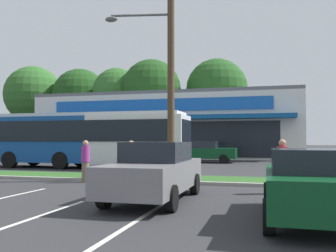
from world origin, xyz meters
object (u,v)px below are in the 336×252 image
at_px(utility_pole, 168,56).
at_px(pedestrian_near_bench, 283,166).
at_px(pedestrian_mid, 85,161).
at_px(pedestrian_far, 131,164).
at_px(car_3, 313,184).
at_px(car_1, 206,152).
at_px(car_4, 155,171).
at_px(city_bus, 85,138).

height_order(utility_pole, pedestrian_near_bench, utility_pole).
relative_size(pedestrian_near_bench, pedestrian_mid, 1.02).
relative_size(utility_pole, pedestrian_near_bench, 5.78).
xyz_separation_m(pedestrian_near_bench, pedestrian_far, (-5.06, -0.01, -0.02)).
bearing_deg(pedestrian_mid, car_3, 6.03).
bearing_deg(car_1, pedestrian_mid, -100.53).
distance_m(car_1, car_4, 17.42).
xyz_separation_m(utility_pole, pedestrian_far, (-0.51, -3.03, -4.42)).
bearing_deg(city_bus, pedestrian_near_bench, -35.53).
bearing_deg(pedestrian_far, pedestrian_near_bench, -40.12).
bearing_deg(utility_pole, car_1, 91.40).
bearing_deg(city_bus, car_3, -46.21).
relative_size(car_3, car_4, 0.89).
height_order(utility_pole, pedestrian_far, utility_pole).
xyz_separation_m(utility_pole, car_3, (4.98, -7.10, -4.48)).
height_order(city_bus, pedestrian_far, city_bus).
bearing_deg(car_3, car_1, 15.37).
height_order(car_3, car_4, car_4).
distance_m(city_bus, car_3, 16.54).
bearing_deg(city_bus, pedestrian_mid, -62.12).
xyz_separation_m(car_3, pedestrian_far, (-5.48, 4.07, 0.06)).
height_order(car_3, pedestrian_mid, pedestrian_mid).
bearing_deg(car_4, utility_pole, -168.68).
bearing_deg(car_1, city_bus, -130.24).
relative_size(car_1, pedestrian_near_bench, 2.58).
distance_m(car_3, pedestrian_near_bench, 4.10).
bearing_deg(utility_pole, car_3, -54.98).
distance_m(city_bus, car_4, 12.64).
distance_m(car_3, pedestrian_mid, 9.46).
xyz_separation_m(pedestrian_mid, pedestrian_far, (2.38, -1.20, -0.00)).
xyz_separation_m(car_4, pedestrian_far, (-1.57, 2.26, 0.01)).
distance_m(utility_pole, pedestrian_near_bench, 7.02).
bearing_deg(pedestrian_far, car_1, 48.94).
xyz_separation_m(utility_pole, pedestrian_mid, (-2.88, -1.83, -4.42)).
distance_m(utility_pole, pedestrian_mid, 5.59).
bearing_deg(car_3, pedestrian_far, 53.42).
distance_m(car_3, pedestrian_far, 6.83).
xyz_separation_m(car_3, pedestrian_near_bench, (-0.42, 4.08, 0.08)).
bearing_deg(pedestrian_near_bench, car_1, -68.60).
bearing_deg(pedestrian_mid, car_1, 119.34).
relative_size(car_1, pedestrian_far, 2.64).
bearing_deg(pedestrian_mid, pedestrian_near_bench, 30.79).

